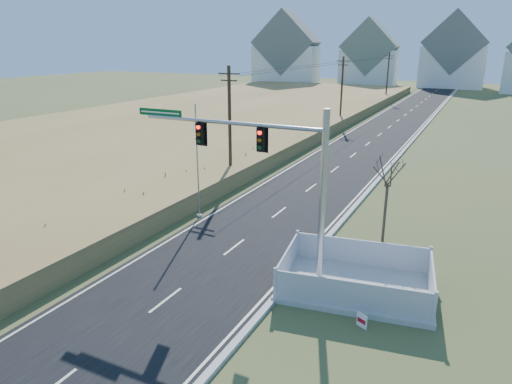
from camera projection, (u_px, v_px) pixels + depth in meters
name	position (u px, v px, depth m)	size (l,w,h in m)	color
ground	(192.00, 281.00, 21.28)	(260.00, 260.00, 0.00)	#4A5127
road	(395.00, 123.00, 63.74)	(8.00, 180.00, 0.06)	black
curb	(427.00, 125.00, 61.94)	(0.30, 180.00, 0.18)	#B2AFA8
reed_marsh	(211.00, 116.00, 65.32)	(38.00, 110.00, 1.30)	#AC874D
utility_pole_near	(230.00, 123.00, 35.35)	(1.80, 0.26, 9.00)	#422D1E
utility_pole_mid	(342.00, 90.00, 60.83)	(1.80, 0.26, 9.00)	#422D1E
utility_pole_far	(388.00, 76.00, 86.31)	(1.80, 0.26, 9.00)	#422D1E
condo_nw	(287.00, 55.00, 120.08)	(17.69, 13.38, 19.05)	white
condo_nnw	(369.00, 58.00, 118.56)	(14.93, 11.17, 17.03)	white
condo_n	(454.00, 56.00, 113.19)	(15.27, 10.20, 18.54)	white
traffic_signal_mast	(282.00, 177.00, 20.41)	(10.07, 0.69, 8.01)	#9EA0A5
fence_enclosure	(355.00, 283.00, 20.45)	(7.24, 5.50, 1.52)	#B7B5AD
open_sign	(362.00, 321.00, 17.65)	(0.45, 0.26, 0.60)	white
flagpole	(198.00, 174.00, 28.29)	(0.32, 0.32, 7.14)	#B7B5AD
bare_tree	(389.00, 171.00, 24.14)	(1.94, 1.94, 5.13)	#4C3F33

